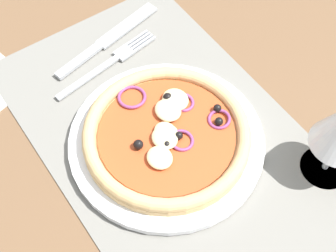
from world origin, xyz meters
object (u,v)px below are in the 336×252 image
at_px(pizza, 167,134).
at_px(knife, 109,39).
at_px(fork, 112,61).
at_px(plate, 167,141).

xyz_separation_m(pizza, knife, (-0.20, 0.03, -0.02)).
relative_size(fork, knife, 0.91).
bearing_deg(fork, plate, -103.54).
distance_m(plate, pizza, 0.02).
xyz_separation_m(plate, pizza, (-0.00, 0.00, 0.02)).
distance_m(pizza, knife, 0.21).
height_order(plate, fork, plate).
bearing_deg(knife, pizza, -111.33).
relative_size(plate, pizza, 1.18).
relative_size(plate, fork, 1.44).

